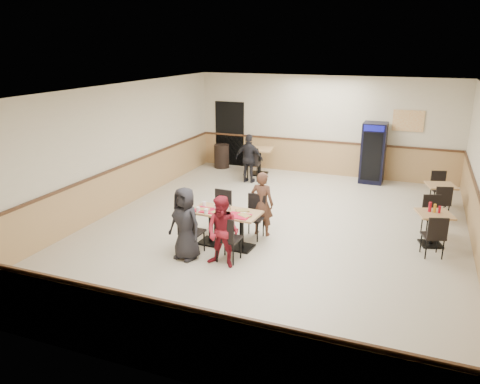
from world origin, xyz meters
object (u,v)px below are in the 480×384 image
at_px(main_table, 226,223).
at_px(pepsi_cooler, 373,153).
at_px(side_table_near, 433,224).
at_px(trash_bin, 222,156).
at_px(back_table, 260,157).
at_px(diner_woman_left, 185,224).
at_px(side_table_far, 440,194).
at_px(diner_woman_right, 223,232).
at_px(diner_man_opposite, 262,204).
at_px(lone_diner, 249,159).

distance_m(main_table, pepsi_cooler, 6.14).
height_order(side_table_near, trash_bin, trash_bin).
relative_size(main_table, back_table, 1.63).
relative_size(diner_woman_left, back_table, 1.63).
bearing_deg(diner_woman_left, main_table, 72.67).
bearing_deg(side_table_far, diner_woman_left, -135.02).
height_order(diner_woman_right, trash_bin, diner_woman_right).
height_order(pepsi_cooler, trash_bin, pepsi_cooler).
bearing_deg(diner_woman_left, trash_bin, 121.24).
xyz_separation_m(main_table, pepsi_cooler, (2.20, 5.72, 0.39)).
bearing_deg(trash_bin, side_table_far, -16.87).
relative_size(main_table, pepsi_cooler, 0.80).
height_order(diner_man_opposite, back_table, diner_man_opposite).
height_order(diner_woman_left, diner_woman_right, diner_woman_left).
distance_m(diner_woman_left, back_table, 6.17).
bearing_deg(pepsi_cooler, trash_bin, -178.96).
height_order(diner_man_opposite, pepsi_cooler, pepsi_cooler).
xyz_separation_m(back_table, pepsi_cooler, (3.33, 0.39, 0.33)).
distance_m(diner_woman_left, pepsi_cooler, 7.06).
distance_m(diner_woman_left, lone_diner, 5.24).
bearing_deg(side_table_far, diner_woman_right, -129.34).
relative_size(side_table_far, pepsi_cooler, 0.45).
bearing_deg(side_table_far, lone_diner, 172.14).
distance_m(side_table_near, trash_bin, 7.63).
xyz_separation_m(side_table_near, back_table, (-4.98, 3.79, 0.09)).
distance_m(diner_man_opposite, lone_diner, 3.93).
bearing_deg(trash_bin, diner_woman_left, -72.25).
height_order(diner_man_opposite, lone_diner, lone_diner).
height_order(lone_diner, pepsi_cooler, pepsi_cooler).
xyz_separation_m(diner_man_opposite, back_table, (-1.61, 4.52, -0.14)).
xyz_separation_m(side_table_near, side_table_far, (0.16, 2.15, -0.00)).
bearing_deg(side_table_far, trash_bin, 163.13).
xyz_separation_m(diner_woman_right, side_table_far, (3.71, 4.53, -0.21)).
height_order(main_table, pepsi_cooler, pepsi_cooler).
bearing_deg(diner_woman_left, side_table_far, 58.48).
relative_size(main_table, lone_diner, 0.98).
relative_size(lone_diner, side_table_far, 1.81).
bearing_deg(trash_bin, side_table_near, -32.89).
bearing_deg(side_table_far, diner_man_opposite, -140.83).
xyz_separation_m(diner_woman_right, pepsi_cooler, (1.91, 6.56, 0.21)).
relative_size(side_table_far, back_table, 0.91).
relative_size(diner_man_opposite, back_table, 1.60).
bearing_deg(diner_man_opposite, lone_diner, -63.46).
xyz_separation_m(side_table_near, trash_bin, (-6.41, 4.14, -0.07)).
bearing_deg(main_table, pepsi_cooler, 71.85).
bearing_deg(pepsi_cooler, diner_man_opposite, -108.81).
distance_m(side_table_near, side_table_far, 2.16).
bearing_deg(back_table, side_table_far, -17.71).
bearing_deg(back_table, diner_woman_left, -83.99).
relative_size(diner_woman_right, side_table_far, 1.69).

